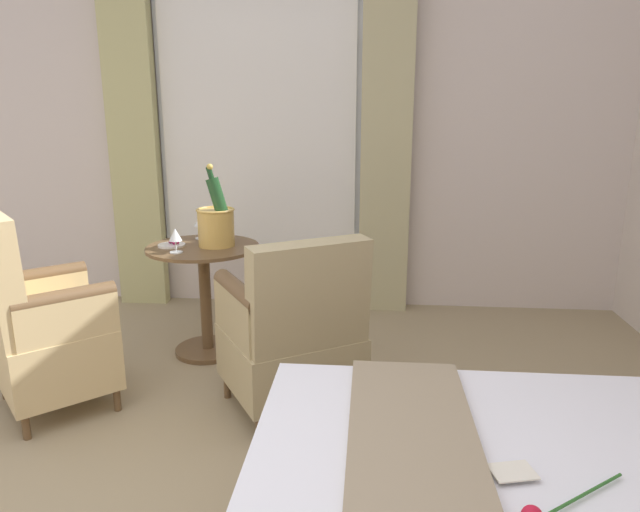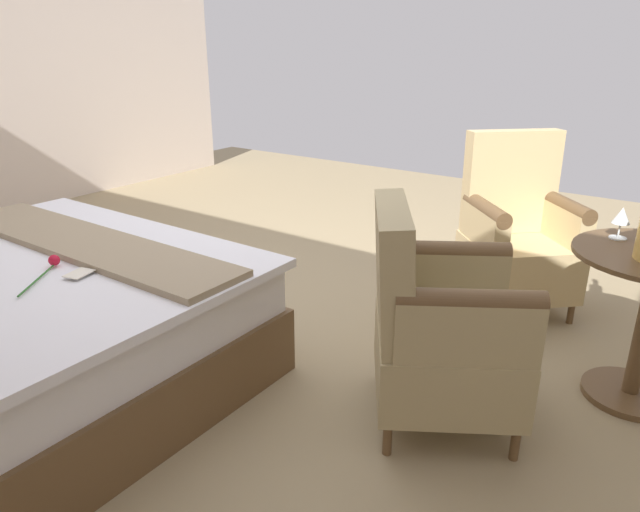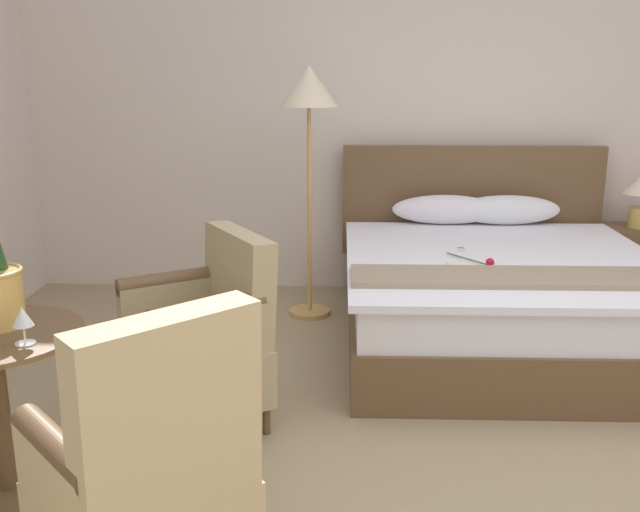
{
  "view_description": "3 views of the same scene",
  "coord_description": "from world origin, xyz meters",
  "px_view_note": "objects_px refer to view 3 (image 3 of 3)",
  "views": [
    {
      "loc": [
        1.16,
        0.82,
        1.47
      ],
      "look_at": [
        -1.14,
        0.62,
        0.88
      ],
      "focal_mm": 32.0,
      "sensor_mm": 36.0,
      "label": 1
    },
    {
      "loc": [
        -2.2,
        2.4,
        1.49
      ],
      "look_at": [
        -0.95,
        0.63,
        0.67
      ],
      "focal_mm": 32.0,
      "sensor_mm": 36.0,
      "label": 2
    },
    {
      "loc": [
        -0.76,
        -2.64,
        1.65
      ],
      "look_at": [
        -0.86,
        0.43,
        0.83
      ],
      "focal_mm": 40.0,
      "sensor_mm": 36.0,
      "label": 3
    }
  ],
  "objects_px": {
    "floor_lamp_brass": "(309,104)",
    "wine_glass_near_edge": "(23,319)",
    "bed": "(495,291)",
    "nightstand": "(635,265)",
    "armchair_by_window": "(204,340)",
    "armchair_facing_bed": "(149,488)"
  },
  "relations": [
    {
      "from": "nightstand",
      "to": "wine_glass_near_edge",
      "type": "distance_m",
      "value": 4.19
    },
    {
      "from": "armchair_facing_bed",
      "to": "armchair_by_window",
      "type": "bearing_deg",
      "value": 93.29
    },
    {
      "from": "nightstand",
      "to": "armchair_by_window",
      "type": "height_order",
      "value": "armchair_by_window"
    },
    {
      "from": "bed",
      "to": "wine_glass_near_edge",
      "type": "distance_m",
      "value": 2.82
    },
    {
      "from": "floor_lamp_brass",
      "to": "armchair_by_window",
      "type": "relative_size",
      "value": 1.82
    },
    {
      "from": "floor_lamp_brass",
      "to": "bed",
      "type": "bearing_deg",
      "value": -20.88
    },
    {
      "from": "nightstand",
      "to": "armchair_by_window",
      "type": "bearing_deg",
      "value": -145.6
    },
    {
      "from": "floor_lamp_brass",
      "to": "armchair_facing_bed",
      "type": "relative_size",
      "value": 1.63
    },
    {
      "from": "nightstand",
      "to": "armchair_facing_bed",
      "type": "bearing_deg",
      "value": -130.54
    },
    {
      "from": "armchair_facing_bed",
      "to": "nightstand",
      "type": "bearing_deg",
      "value": 49.46
    },
    {
      "from": "nightstand",
      "to": "wine_glass_near_edge",
      "type": "height_order",
      "value": "wine_glass_near_edge"
    },
    {
      "from": "bed",
      "to": "floor_lamp_brass",
      "type": "bearing_deg",
      "value": 159.12
    },
    {
      "from": "bed",
      "to": "floor_lamp_brass",
      "type": "relative_size",
      "value": 1.24
    },
    {
      "from": "nightstand",
      "to": "armchair_facing_bed",
      "type": "xyz_separation_m",
      "value": [
        -2.67,
        -3.12,
        0.16
      ]
    },
    {
      "from": "armchair_by_window",
      "to": "floor_lamp_brass",
      "type": "bearing_deg",
      "value": 74.67
    },
    {
      "from": "bed",
      "to": "nightstand",
      "type": "relative_size",
      "value": 3.71
    },
    {
      "from": "bed",
      "to": "floor_lamp_brass",
      "type": "xyz_separation_m",
      "value": [
        -1.16,
        0.44,
        1.1
      ]
    },
    {
      "from": "nightstand",
      "to": "wine_glass_near_edge",
      "type": "relative_size",
      "value": 3.94
    },
    {
      "from": "bed",
      "to": "floor_lamp_brass",
      "type": "height_order",
      "value": "floor_lamp_brass"
    },
    {
      "from": "floor_lamp_brass",
      "to": "wine_glass_near_edge",
      "type": "distance_m",
      "value": 2.55
    },
    {
      "from": "nightstand",
      "to": "wine_glass_near_edge",
      "type": "bearing_deg",
      "value": -141.08
    },
    {
      "from": "nightstand",
      "to": "floor_lamp_brass",
      "type": "height_order",
      "value": "floor_lamp_brass"
    }
  ]
}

